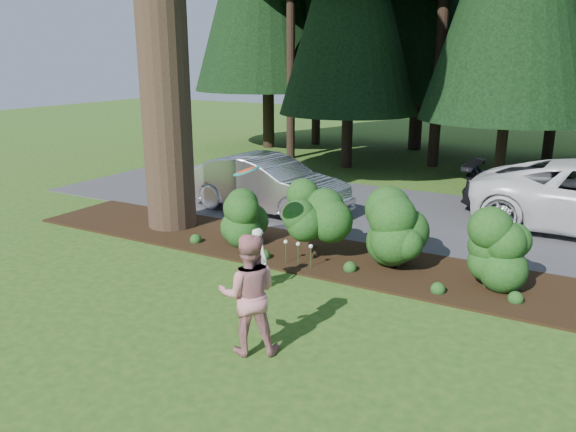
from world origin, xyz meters
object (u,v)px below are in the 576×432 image
object	(u,v)px
child	(259,258)
adult	(249,294)
car_dark_suv	(556,193)
frisbee	(246,171)
car_silver_wagon	(267,184)

from	to	relation	value
child	adult	size ratio (longest dim) A/B	0.65
car_dark_suv	frisbee	bearing A→B (deg)	150.34
adult	car_silver_wagon	bearing A→B (deg)	-92.08
car_dark_suv	adult	size ratio (longest dim) A/B	2.61
car_dark_suv	adult	distance (m)	10.69
car_silver_wagon	child	distance (m)	5.52
car_silver_wagon	child	size ratio (longest dim) A/B	4.02
car_dark_suv	frisbee	size ratio (longest dim) A/B	9.47
frisbee	car_dark_suv	bearing A→B (deg)	59.04
adult	frisbee	distance (m)	2.94
child	adult	world-z (taller)	adult
child	frisbee	distance (m)	1.69
adult	frisbee	size ratio (longest dim) A/B	3.63
adult	frisbee	bearing A→B (deg)	-88.03
child	car_silver_wagon	bearing A→B (deg)	-37.84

